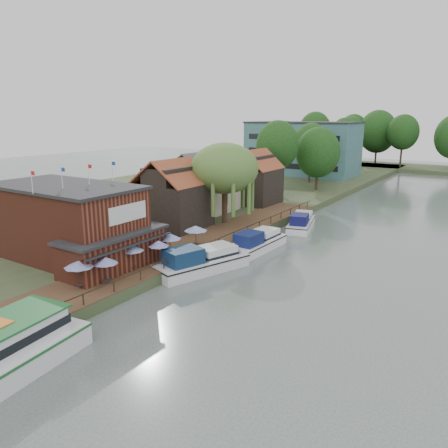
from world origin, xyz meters
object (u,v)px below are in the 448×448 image
Objects in this scene: willow at (225,184)px; cruiser_0 at (202,258)px; umbrella_0 at (80,275)px; pub at (80,224)px; cottage_b at (201,182)px; cottage_c at (254,177)px; cruiser_2 at (301,220)px; umbrella_5 at (196,237)px; cruiser_1 at (258,240)px; umbrella_1 at (106,271)px; umbrella_2 at (132,257)px; swan at (55,336)px; umbrella_3 at (159,253)px; hotel_block at (302,148)px; umbrella_4 at (170,245)px; cottage_a at (172,194)px.

willow is 0.95× the size of cruiser_0.
umbrella_0 is (2.44, -25.00, -3.93)m from willow.
willow is 25.43m from umbrella_0.
cottage_b is at bearing 99.09° from pub.
cruiser_0 is (4.10, 10.99, -0.94)m from umbrella_0.
cottage_c is at bearing 104.04° from willow.
cruiser_2 is at bearing 80.26° from umbrella_0.
willow is 4.23× the size of umbrella_5.
cruiser_1 is (11.18, -19.01, -4.03)m from cottage_c.
umbrella_1 is 3.75m from umbrella_2.
willow reaches higher than cottage_c.
cruiser_2 reaches higher than swan.
pub reaches higher than cruiser_2.
umbrella_0 and umbrella_3 have the same top height.
cruiser_1 reaches higher than swan.
cruiser_1 is (19.18, -56.01, -5.93)m from hotel_block.
umbrella_2 and umbrella_5 have the same top height.
cottage_b is at bearing 117.24° from umbrella_3.
hotel_block is at bearing 102.71° from willow.
cottage_b is 16.00m from cruiser_2.
cottage_c reaches higher than swan.
cruiser_0 is (10.04, 5.99, -3.31)m from pub.
willow is 4.39× the size of umbrella_4.
cottage_b is at bearing 171.15° from cruiser_2.
cottage_c is at bearing 132.15° from cruiser_2.
cruiser_0 is at bearing 69.54° from umbrella_0.
umbrella_0 is at bearing -92.03° from cruiser_0.
willow is 11.48m from cruiser_2.
cottage_a reaches higher than cruiser_1.
cruiser_1 is at bearing -105.90° from cruiser_2.
umbrella_3 is (1.09, 2.37, 0.00)m from umbrella_2.
cruiser_2 is (5.43, 31.65, -1.14)m from umbrella_0.
cottage_c is 30.01m from cruiser_0.
hotel_block reaches higher than swan.
cottage_c is (4.00, 9.00, 0.00)m from cottage_b.
cottage_a is 3.62× the size of umbrella_3.
umbrella_3 is at bearing 79.24° from umbrella_0.
pub is 29.18m from cruiser_2.
pub is 8.12× the size of umbrella_5.
cottage_c is 39.56m from umbrella_0.
cruiser_0 is at bearing -39.22° from cottage_a.
umbrella_2 is (14.34, -70.56, -4.86)m from hotel_block.
cruiser_1 is (12.18, -0.01, -4.03)m from cottage_a.
umbrella_5 is at bearing 152.60° from cruiser_0.
willow is 4.36× the size of umbrella_0.
cruiser_1 is at bearing -71.09° from hotel_block.
willow reaches higher than cruiser_1.
umbrella_4 is 21.90m from cruiser_2.
umbrella_1 is 1.00× the size of umbrella_3.
umbrella_0 is (6.94, -20.00, -2.96)m from cottage_a.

